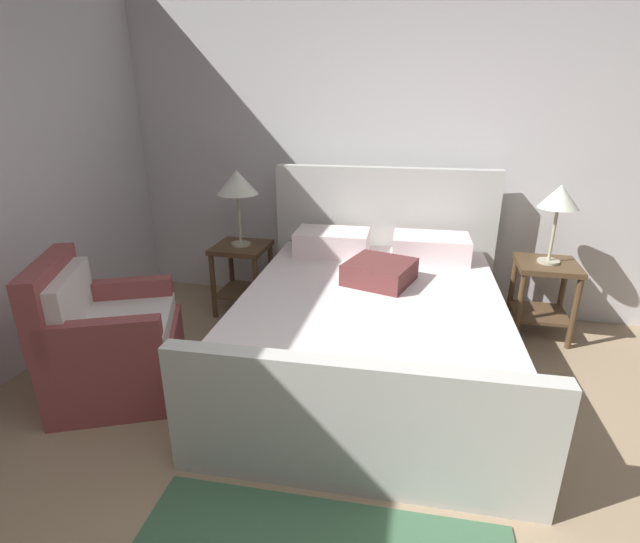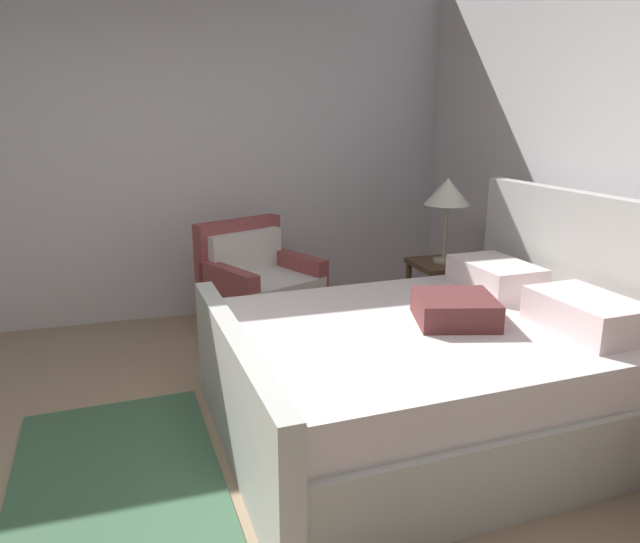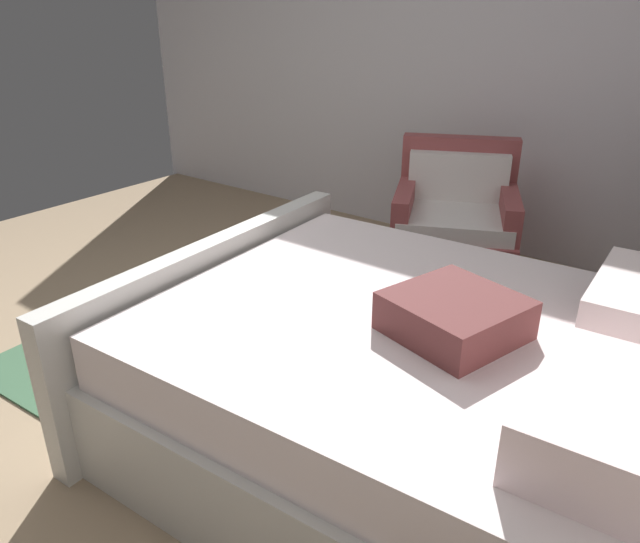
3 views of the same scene
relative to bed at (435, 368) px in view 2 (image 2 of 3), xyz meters
The scene contains 7 objects.
ground_plane 1.57m from the bed, 79.39° to the right, with size 5.21×5.32×0.02m, color tan.
wall_side_left 3.01m from the bed, 147.76° to the right, with size 0.12×5.44×2.85m, color silver.
bed is the anchor object (origin of this frame).
nightstand_left 1.40m from the bed, 150.06° to the left, with size 0.44×0.44×0.60m.
table_lamp_left 1.59m from the bed, 150.06° to the left, with size 0.34×0.34×0.63m.
armchair 1.68m from the bed, 157.53° to the right, with size 0.96×0.96×0.90m.
area_rug 1.70m from the bed, 89.90° to the right, with size 1.59×0.96×0.01m, color #41694A.
Camera 2 is at (2.35, 0.03, 1.69)m, focal length 33.29 mm.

